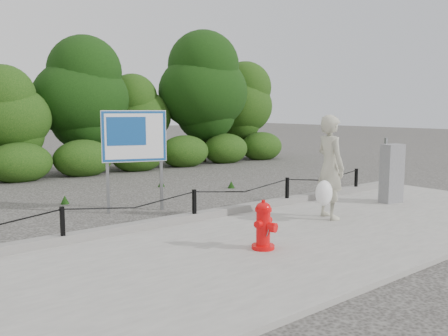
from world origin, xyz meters
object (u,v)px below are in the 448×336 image
Objects in this scene: fire_hydrant at (264,226)px; utility_cabinet at (392,173)px; pedestrian at (330,169)px; advertising_sign at (134,141)px.

fire_hydrant is 4.79m from utility_cabinet.
advertising_sign is at bearing 55.67° from pedestrian.
pedestrian is at bearing -31.18° from advertising_sign.
fire_hydrant is at bearing -162.65° from utility_cabinet.
utility_cabinet reaches higher than fire_hydrant.
fire_hydrant is at bearing -67.71° from advertising_sign.
pedestrian reaches higher than fire_hydrant.
utility_cabinet is at bearing -7.48° from fire_hydrant.
fire_hydrant is 0.38× the size of pedestrian.
utility_cabinet is at bearing -69.35° from pedestrian.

